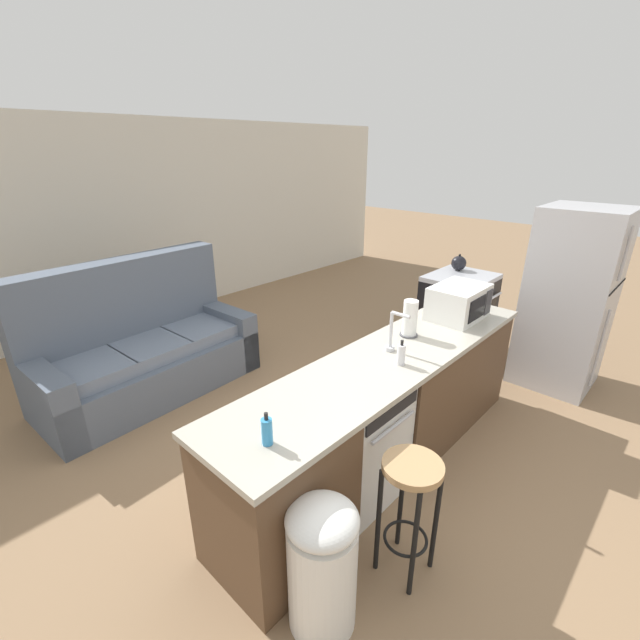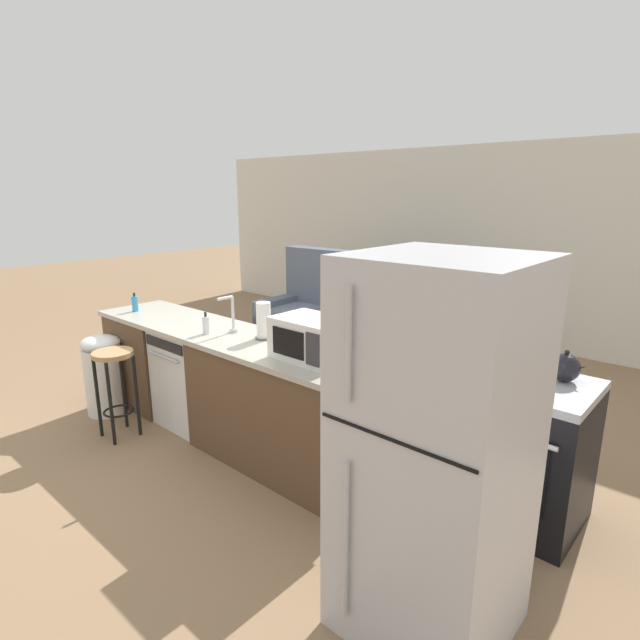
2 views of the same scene
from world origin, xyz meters
name	(u,v)px [view 2 (image 2 of 2)]	position (x,y,z in m)	size (l,w,h in m)	color
ground_plane	(217,429)	(0.00, 0.00, 0.00)	(24.00, 24.00, 0.00)	#896B4C
wall_back	(475,244)	(0.30, 4.20, 1.30)	(10.00, 0.06, 2.60)	silver
kitchen_counter	(233,391)	(0.24, 0.00, 0.42)	(2.94, 0.66, 0.90)	brown
dishwasher	(197,377)	(-0.25, 0.00, 0.42)	(0.58, 0.61, 0.84)	silver
stove_range	(519,448)	(2.35, 0.55, 0.45)	(0.76, 0.68, 0.90)	black
refrigerator	(435,454)	(2.35, -0.55, 0.87)	(0.72, 0.73, 1.75)	#B7B7BC
microwave	(312,338)	(1.12, 0.00, 1.04)	(0.50, 0.37, 0.28)	white
sink_faucet	(232,317)	(0.22, 0.04, 1.03)	(0.07, 0.18, 0.30)	silver
paper_towel_roll	(264,321)	(0.53, 0.10, 1.04)	(0.14, 0.14, 0.28)	#4C4C51
soap_bottle	(206,325)	(0.09, -0.12, 0.97)	(0.06, 0.06, 0.18)	silver
dish_soap_bottle	(135,304)	(-1.04, -0.09, 0.97)	(0.06, 0.06, 0.18)	#338CCC
kettle	(565,367)	(2.52, 0.68, 0.99)	(0.21, 0.17, 0.19)	black
bar_stool	(115,375)	(-0.51, -0.60, 0.54)	(0.32, 0.32, 0.74)	tan
trash_bin	(104,374)	(-1.05, -0.46, 0.38)	(0.35, 0.35, 0.74)	white
couch	(340,322)	(-0.57, 2.37, 0.39)	(2.05, 1.01, 1.27)	#515B6B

